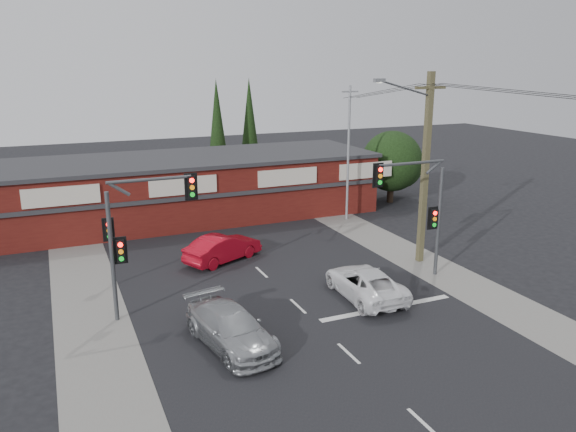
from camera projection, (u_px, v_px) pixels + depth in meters
name	position (u px, v px, depth m)	size (l,w,h in m)	color
ground	(300.00, 308.00, 24.58)	(120.00, 120.00, 0.00)	black
road_strip	(260.00, 271.00, 29.01)	(14.00, 70.00, 0.01)	black
verge_left	(87.00, 297.00, 25.76)	(3.00, 70.00, 0.02)	gray
verge_right	(398.00, 250.00, 32.26)	(3.00, 70.00, 0.02)	gray
stop_line	(387.00, 308.00, 24.59)	(6.50, 0.35, 0.01)	silver
white_suv	(365.00, 283.00, 25.62)	(2.29, 4.96, 1.38)	white
silver_suv	(231.00, 328.00, 21.16)	(2.04, 5.03, 1.46)	#A2A5A8
red_sedan	(223.00, 248.00, 30.31)	(1.56, 4.47, 1.47)	#B10A1B
lane_dashes	(278.00, 288.00, 26.78)	(0.12, 42.58, 0.01)	silver
shop_building	(185.00, 187.00, 38.68)	(27.30, 8.40, 4.22)	#4B120F
tree_cluster	(391.00, 164.00, 43.12)	(5.90, 5.10, 5.50)	#2D2116
conifer_near	(217.00, 125.00, 45.74)	(1.80, 1.80, 9.25)	#2D2116
conifer_far	(250.00, 122.00, 48.85)	(1.80, 1.80, 9.25)	#2D2116
traffic_mast_left	(137.00, 227.00, 22.86)	(3.77, 0.27, 5.97)	#47494C
traffic_mast_right	(421.00, 201.00, 27.06)	(3.96, 0.27, 5.97)	#47494C
pedestal_signal	(109.00, 238.00, 26.51)	(0.55, 0.27, 3.38)	#47494C
utility_pole	(424.00, 163.00, 29.01)	(4.38, 0.59, 10.00)	brown
steel_pole	(348.00, 151.00, 37.42)	(1.20, 0.16, 9.00)	gray
power_lines	(512.00, 97.00, 23.26)	(2.01, 29.00, 1.22)	black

